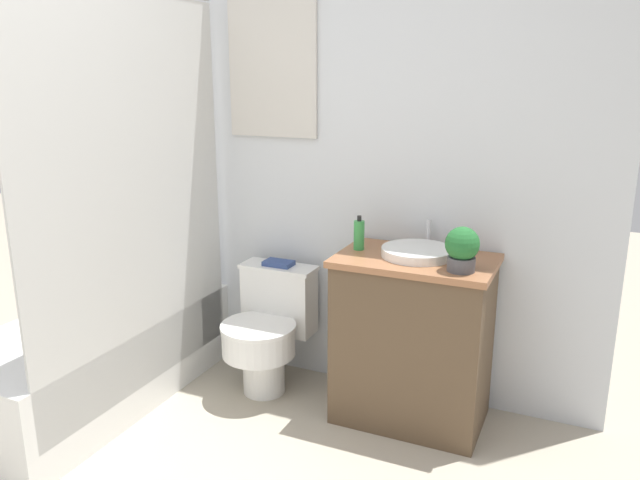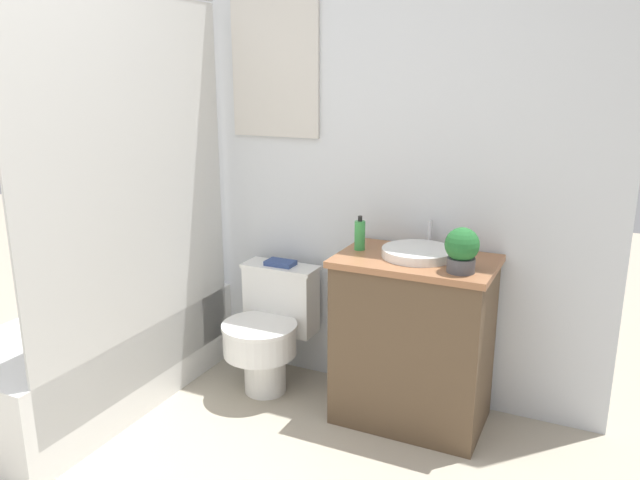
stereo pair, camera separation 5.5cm
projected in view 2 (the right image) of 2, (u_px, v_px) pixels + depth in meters
wall_back at (296, 143)px, 3.22m from camera, size 3.21×0.07×2.50m
shower_area at (100, 347)px, 3.14m from camera, size 0.68×1.44×1.98m
toilet at (270, 328)px, 3.23m from camera, size 0.40×0.50×0.64m
vanity at (413, 340)px, 2.91m from camera, size 0.71×0.46×0.81m
sink at (418, 252)px, 2.81m from camera, size 0.33×0.36×0.13m
soap_bottle at (360, 235)px, 2.91m from camera, size 0.05×0.05×0.16m
potted_plant at (462, 249)px, 2.58m from camera, size 0.14×0.14×0.19m
book_on_tank at (280, 263)px, 3.26m from camera, size 0.15×0.10×0.02m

